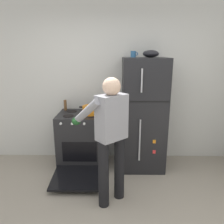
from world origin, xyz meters
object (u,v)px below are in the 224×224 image
object	(u,v)px
coffee_mug	(133,54)
mixing_bowl	(151,54)
pepper_mill	(65,105)
person_cook	(109,130)
stove_range	(82,140)
red_pot	(91,110)
refrigerator	(143,114)

from	to	relation	value
coffee_mug	mixing_bowl	xyz separation A→B (m)	(0.26, -0.05, 0.01)
coffee_mug	pepper_mill	bearing A→B (deg)	172.40
person_cook	stove_range	bearing A→B (deg)	117.44
stove_range	pepper_mill	world-z (taller)	pepper_mill
person_cook	red_pot	bearing A→B (deg)	109.69
red_pot	refrigerator	bearing A→B (deg)	3.38
red_pot	coffee_mug	bearing A→B (deg)	8.56
red_pot	stove_range	bearing A→B (deg)	168.64
pepper_mill	red_pot	bearing A→B (deg)	-28.52
refrigerator	coffee_mug	xyz separation A→B (m)	(-0.18, 0.05, 0.94)
person_cook	red_pot	size ratio (longest dim) A/B	4.41
coffee_mug	red_pot	bearing A→B (deg)	-171.44
refrigerator	pepper_mill	distance (m)	1.32
stove_range	pepper_mill	xyz separation A→B (m)	(-0.30, 0.22, 0.55)
refrigerator	person_cook	size ratio (longest dim) A/B	1.12
stove_range	red_pot	xyz separation A→B (m)	(0.16, -0.03, 0.54)
person_cook	pepper_mill	bearing A→B (deg)	124.35
person_cook	red_pot	world-z (taller)	person_cook
stove_range	coffee_mug	size ratio (longest dim) A/B	10.86
stove_range	coffee_mug	world-z (taller)	coffee_mug
refrigerator	red_pot	size ratio (longest dim) A/B	4.94
pepper_mill	mixing_bowl	bearing A→B (deg)	-8.23
refrigerator	person_cook	world-z (taller)	refrigerator
pepper_mill	coffee_mug	bearing A→B (deg)	-7.60
stove_range	person_cook	distance (m)	1.16
stove_range	pepper_mill	bearing A→B (deg)	144.01
coffee_mug	pepper_mill	distance (m)	1.41
red_pot	coffee_mug	size ratio (longest dim) A/B	3.24
refrigerator	pepper_mill	size ratio (longest dim) A/B	10.19
stove_range	red_pot	size ratio (longest dim) A/B	3.36
refrigerator	stove_range	bearing A→B (deg)	-179.00
refrigerator	mixing_bowl	size ratio (longest dim) A/B	7.35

